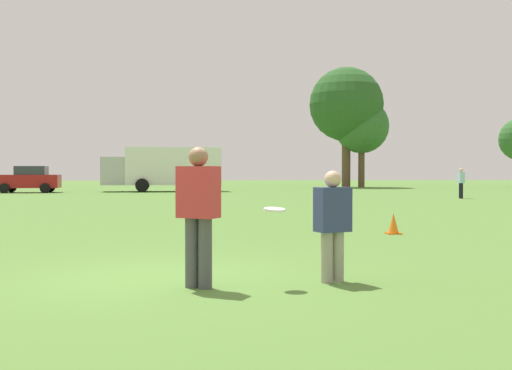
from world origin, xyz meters
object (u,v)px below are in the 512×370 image
at_px(frisbee, 274,210).
at_px(traffic_cone, 393,224).
at_px(bystander_sideline_watcher, 461,181).
at_px(player_thrower, 198,209).
at_px(parked_car_center, 29,179).
at_px(box_truck, 165,167).
at_px(player_defender, 333,220).

bearing_deg(frisbee, traffic_cone, 60.75).
relative_size(frisbee, bystander_sideline_watcher, 0.17).
distance_m(player_thrower, parked_car_center, 37.68).
bearing_deg(player_thrower, box_truck, 94.09).
relative_size(player_defender, frisbee, 5.29).
height_order(frisbee, traffic_cone, frisbee).
bearing_deg(box_truck, frisbee, -84.49).
distance_m(frisbee, bystander_sideline_watcher, 27.46).
bearing_deg(player_thrower, frisbee, -1.03).
xyz_separation_m(player_defender, traffic_cone, (2.69, 5.94, -0.57)).
relative_size(frisbee, traffic_cone, 0.57).
relative_size(traffic_cone, parked_car_center, 0.11).
relative_size(player_thrower, box_truck, 0.20).
bearing_deg(frisbee, player_defender, 18.73).
height_order(frisbee, box_truck, box_truck).
bearing_deg(frisbee, parked_car_center, 109.63).
distance_m(parked_car_center, bystander_sideline_watcher, 28.14).
height_order(player_defender, box_truck, box_truck).
distance_m(player_thrower, bystander_sideline_watcher, 27.90).
xyz_separation_m(player_defender, bystander_sideline_watcher, (12.12, 23.98, 0.12)).
distance_m(player_defender, box_truck, 37.60).
height_order(traffic_cone, box_truck, box_truck).
xyz_separation_m(frisbee, traffic_cone, (3.48, 6.21, -0.73)).
bearing_deg(parked_car_center, box_truck, 11.13).
bearing_deg(player_thrower, bystander_sideline_watcher, 60.27).
relative_size(player_thrower, traffic_cone, 3.60).
bearing_deg(frisbee, bystander_sideline_watcher, 61.98).
bearing_deg(player_thrower, traffic_cone, 54.54).
xyz_separation_m(player_thrower, bystander_sideline_watcher, (13.84, 24.23, -0.05)).
height_order(player_thrower, bystander_sideline_watcher, player_thrower).
relative_size(player_defender, traffic_cone, 3.00).
xyz_separation_m(player_thrower, traffic_cone, (4.41, 6.19, -0.74)).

